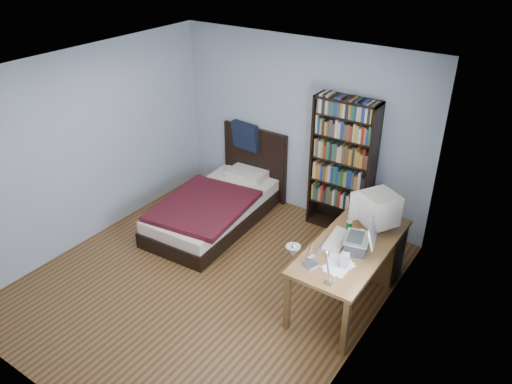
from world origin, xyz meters
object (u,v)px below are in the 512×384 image
(bookshelf, at_px, (342,166))
(bed, at_px, (218,205))
(desk_lamp, at_px, (300,255))
(speaker, at_px, (344,260))
(crt_monitor, at_px, (378,208))
(keyboard, at_px, (337,240))
(laptop, at_px, (358,243))
(soda_can, at_px, (349,227))
(desk, at_px, (367,248))

(bookshelf, distance_m, bed, 1.82)
(desk_lamp, relative_size, speaker, 4.11)
(crt_monitor, xyz_separation_m, keyboard, (-0.23, -0.49, -0.23))
(crt_monitor, relative_size, laptop, 1.35)
(desk_lamp, height_order, soda_can, desk_lamp)
(laptop, bearing_deg, desk_lamp, -97.07)
(keyboard, xyz_separation_m, bookshelf, (-0.59, 1.33, 0.19))
(bed, bearing_deg, desk_lamp, -36.24)
(soda_can, bearing_deg, desk_lamp, -85.15)
(bookshelf, bearing_deg, laptop, -58.24)
(keyboard, xyz_separation_m, speaker, (0.26, -0.37, 0.06))
(keyboard, xyz_separation_m, soda_can, (0.02, 0.25, 0.05))
(desk, distance_m, bed, 2.24)
(laptop, bearing_deg, keyboard, 170.21)
(desk_lamp, distance_m, bookshelf, 2.55)
(bed, bearing_deg, crt_monitor, -0.82)
(keyboard, relative_size, speaker, 2.97)
(crt_monitor, height_order, speaker, crt_monitor)
(desk_lamp, relative_size, bookshelf, 0.35)
(speaker, bearing_deg, desk_lamp, -108.46)
(laptop, bearing_deg, speaker, -90.80)
(bookshelf, height_order, bed, bookshelf)
(bookshelf, bearing_deg, bed, -151.31)
(crt_monitor, relative_size, soda_can, 4.37)
(soda_can, xyz_separation_m, bookshelf, (-0.61, 1.08, 0.14))
(keyboard, bearing_deg, laptop, -16.15)
(desk_lamp, bearing_deg, desk, 88.76)
(soda_can, height_order, bookshelf, bookshelf)
(desk_lamp, bearing_deg, keyboard, 96.93)
(desk, relative_size, bed, 0.78)
(desk, xyz_separation_m, desk_lamp, (-0.03, -1.59, 0.84))
(laptop, distance_m, bed, 2.47)
(keyboard, distance_m, bookshelf, 1.47)
(desk_lamp, bearing_deg, soda_can, 94.85)
(laptop, xyz_separation_m, bed, (-2.33, 0.57, -0.59))
(desk, height_order, laptop, laptop)
(desk, height_order, speaker, speaker)
(keyboard, distance_m, speaker, 0.45)
(crt_monitor, height_order, soda_can, crt_monitor)
(desk, height_order, bed, bed)
(speaker, distance_m, soda_can, 0.67)
(desk_lamp, bearing_deg, laptop, 82.93)
(desk, bearing_deg, bookshelf, 132.32)
(keyboard, bearing_deg, bookshelf, 107.60)
(speaker, bearing_deg, desk, 87.32)
(desk, bearing_deg, bed, 179.34)
(desk, relative_size, keyboard, 3.53)
(desk_lamp, distance_m, keyboard, 1.21)
(speaker, height_order, bed, bed)
(crt_monitor, distance_m, bed, 2.42)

